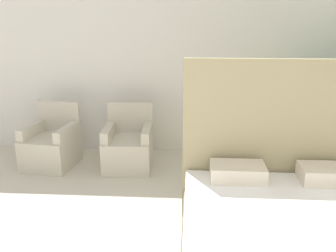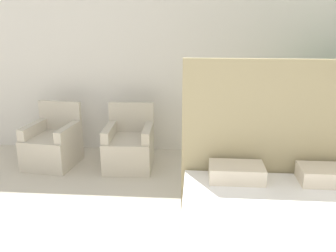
# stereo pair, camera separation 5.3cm
# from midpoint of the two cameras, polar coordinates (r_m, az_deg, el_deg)

# --- Properties ---
(wall_back) EXTENTS (10.00, 0.06, 2.90)m
(wall_back) POSITION_cam_midpoint_polar(r_m,az_deg,el_deg) (5.30, 0.87, 11.39)
(wall_back) COLOR white
(wall_back) RESTS_ON ground_plane
(armchair_near_window_left) EXTENTS (0.68, 0.72, 0.81)m
(armchair_near_window_left) POSITION_cam_midpoint_polar(r_m,az_deg,el_deg) (5.19, -16.89, -2.94)
(armchair_near_window_left) COLOR beige
(armchair_near_window_left) RESTS_ON ground_plane
(armchair_near_window_right) EXTENTS (0.62, 0.67, 0.81)m
(armchair_near_window_right) POSITION_cam_midpoint_polar(r_m,az_deg,el_deg) (4.92, -5.63, -3.37)
(armchair_near_window_right) COLOR beige
(armchair_near_window_right) RESTS_ON ground_plane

